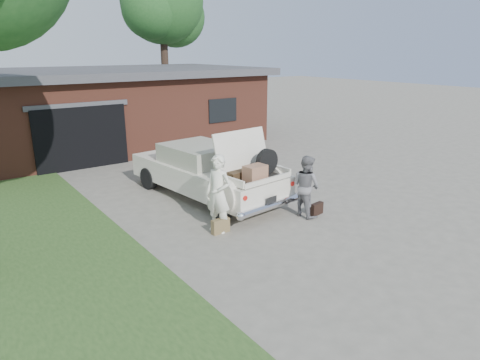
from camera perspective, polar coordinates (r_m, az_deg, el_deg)
ground at (r=10.14m, az=2.02°, el=-6.76°), size 90.00×90.00×0.00m
house at (r=20.06m, az=-16.58°, el=9.38°), size 12.80×7.80×3.30m
tree_right at (r=27.20m, az=-10.20°, el=21.76°), size 5.52×4.80×9.17m
sedan at (r=12.24m, az=-4.40°, el=1.20°), size 2.51×5.36×2.12m
woman_left at (r=9.81m, az=-2.93°, el=-1.86°), size 0.63×0.78×1.83m
woman_right at (r=10.90m, az=8.82°, el=-0.80°), size 0.61×0.78×1.58m
suitcase_left at (r=9.96m, az=-2.62°, el=-6.14°), size 0.45×0.15×0.35m
suitcase_right at (r=11.20m, az=10.19°, el=-3.80°), size 0.42×0.18×0.31m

